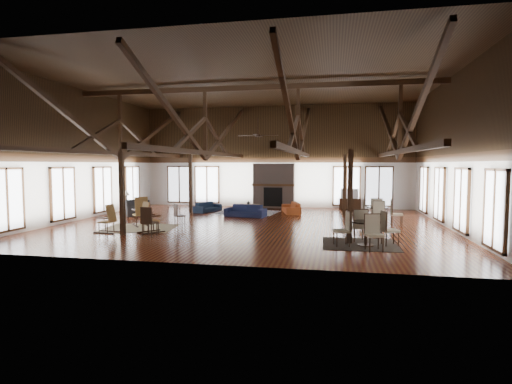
% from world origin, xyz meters
% --- Properties ---
extents(floor, '(16.00, 16.00, 0.00)m').
position_xyz_m(floor, '(0.00, 0.00, 0.00)').
color(floor, brown).
rests_on(floor, ground).
extents(ceiling, '(16.00, 14.00, 0.02)m').
position_xyz_m(ceiling, '(0.00, 0.00, 6.00)').
color(ceiling, black).
rests_on(ceiling, wall_back).
extents(wall_back, '(16.00, 0.02, 6.00)m').
position_xyz_m(wall_back, '(0.00, 7.00, 3.00)').
color(wall_back, silver).
rests_on(wall_back, floor).
extents(wall_front, '(16.00, 0.02, 6.00)m').
position_xyz_m(wall_front, '(0.00, -7.00, 3.00)').
color(wall_front, silver).
rests_on(wall_front, floor).
extents(wall_left, '(0.02, 14.00, 6.00)m').
position_xyz_m(wall_left, '(-8.00, 0.00, 3.00)').
color(wall_left, silver).
rests_on(wall_left, floor).
extents(wall_right, '(0.02, 14.00, 6.00)m').
position_xyz_m(wall_right, '(8.00, 0.00, 3.00)').
color(wall_right, silver).
rests_on(wall_right, floor).
extents(roof_truss, '(15.60, 14.07, 3.14)m').
position_xyz_m(roof_truss, '(0.00, 0.00, 4.03)').
color(roof_truss, black).
rests_on(roof_truss, wall_back).
extents(post_grid, '(8.16, 7.16, 3.05)m').
position_xyz_m(post_grid, '(0.00, 0.00, 1.52)').
color(post_grid, black).
rests_on(post_grid, floor).
extents(fireplace, '(2.50, 0.69, 2.60)m').
position_xyz_m(fireplace, '(0.00, 6.67, 1.29)').
color(fireplace, '#705D56').
rests_on(fireplace, floor).
extents(ceiling_fan, '(1.60, 1.60, 0.75)m').
position_xyz_m(ceiling_fan, '(0.50, -1.00, 3.73)').
color(ceiling_fan, black).
rests_on(ceiling_fan, roof_truss).
extents(sofa_navy_front, '(2.10, 1.13, 0.58)m').
position_xyz_m(sofa_navy_front, '(-0.74, 2.27, 0.29)').
color(sofa_navy_front, '#161C3E').
rests_on(sofa_navy_front, floor).
extents(sofa_navy_left, '(1.85, 1.20, 0.50)m').
position_xyz_m(sofa_navy_left, '(-3.19, 3.91, 0.25)').
color(sofa_navy_left, '#142138').
rests_on(sofa_navy_left, floor).
extents(sofa_orange, '(2.06, 1.22, 0.56)m').
position_xyz_m(sofa_orange, '(1.30, 4.10, 0.28)').
color(sofa_orange, '#A0461F').
rests_on(sofa_orange, floor).
extents(coffee_table, '(1.26, 0.89, 0.44)m').
position_xyz_m(coffee_table, '(-0.96, 3.99, 0.38)').
color(coffee_table, brown).
rests_on(coffee_table, floor).
extents(vase, '(0.19, 0.19, 0.18)m').
position_xyz_m(vase, '(-0.97, 4.05, 0.53)').
color(vase, '#B2B2B2').
rests_on(vase, coffee_table).
extents(armchair, '(1.54, 1.56, 0.76)m').
position_xyz_m(armchair, '(-6.32, 1.72, 0.38)').
color(armchair, '#29292B').
rests_on(armchair, floor).
extents(side_table_lamp, '(0.48, 0.48, 1.23)m').
position_xyz_m(side_table_lamp, '(-7.08, 2.31, 0.46)').
color(side_table_lamp, black).
rests_on(side_table_lamp, floor).
extents(rocking_chair_a, '(0.99, 1.04, 1.22)m').
position_xyz_m(rocking_chair_a, '(-4.33, -1.46, 0.57)').
color(rocking_chair_a, '#9E6D3B').
rests_on(rocking_chair_a, floor).
extents(rocking_chair_b, '(0.96, 1.01, 1.18)m').
position_xyz_m(rocking_chair_b, '(-3.28, -2.96, 0.55)').
color(rocking_chair_b, '#9E6D3B').
rests_on(rocking_chair_b, floor).
extents(rocking_chair_c, '(0.86, 0.51, 1.07)m').
position_xyz_m(rocking_chair_c, '(-4.73, -3.21, 0.51)').
color(rocking_chair_c, '#9E6D3B').
rests_on(rocking_chair_c, floor).
extents(side_chair_a, '(0.55, 0.55, 0.92)m').
position_xyz_m(side_chair_a, '(-2.87, -1.10, 0.53)').
color(side_chair_a, black).
rests_on(side_chair_a, floor).
extents(side_chair_b, '(0.49, 0.49, 1.06)m').
position_xyz_m(side_chair_b, '(-2.94, -3.65, 0.62)').
color(side_chair_b, black).
rests_on(side_chair_b, floor).
extents(cafe_table_near, '(2.10, 2.10, 1.07)m').
position_xyz_m(cafe_table_near, '(4.49, -3.79, 0.54)').
color(cafe_table_near, black).
rests_on(cafe_table_near, floor).
extents(cafe_table_far, '(2.04, 2.04, 1.06)m').
position_xyz_m(cafe_table_far, '(5.30, 0.71, 0.53)').
color(cafe_table_far, black).
rests_on(cafe_table_far, floor).
extents(cup_near, '(0.15, 0.15, 0.09)m').
position_xyz_m(cup_near, '(4.48, -3.83, 0.82)').
color(cup_near, '#B2B2B2').
rests_on(cup_near, cafe_table_near).
extents(cup_far, '(0.11, 0.11, 0.09)m').
position_xyz_m(cup_far, '(5.22, 0.64, 0.81)').
color(cup_far, '#B2B2B2').
rests_on(cup_far, cafe_table_far).
extents(tv_console, '(1.21, 0.45, 0.60)m').
position_xyz_m(tv_console, '(4.40, 6.75, 0.30)').
color(tv_console, black).
rests_on(tv_console, floor).
extents(television, '(0.97, 0.24, 0.56)m').
position_xyz_m(television, '(4.39, 6.75, 0.88)').
color(television, '#B2B2B2').
rests_on(television, tv_console).
extents(rug_tan, '(3.00, 2.49, 0.01)m').
position_xyz_m(rug_tan, '(-4.15, -1.96, 0.01)').
color(rug_tan, tan).
rests_on(rug_tan, floor).
extents(rug_navy, '(3.40, 2.71, 0.01)m').
position_xyz_m(rug_navy, '(-1.03, 3.97, 0.01)').
color(rug_navy, '#171A41').
rests_on(rug_navy, floor).
extents(rug_dark, '(2.37, 2.17, 0.01)m').
position_xyz_m(rug_dark, '(4.31, -3.60, 0.01)').
color(rug_dark, black).
rests_on(rug_dark, floor).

